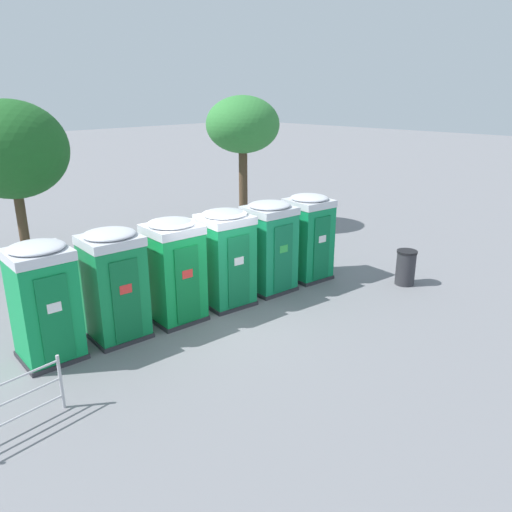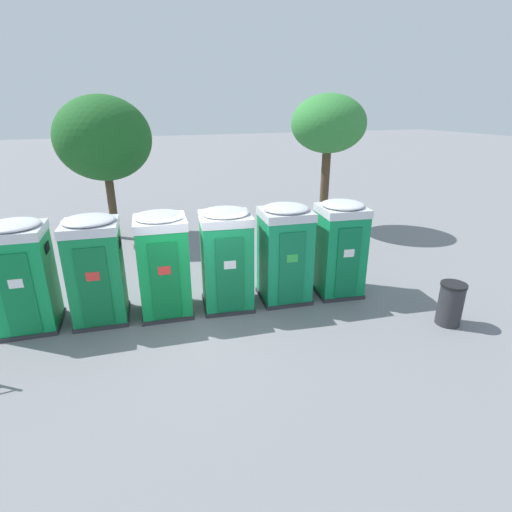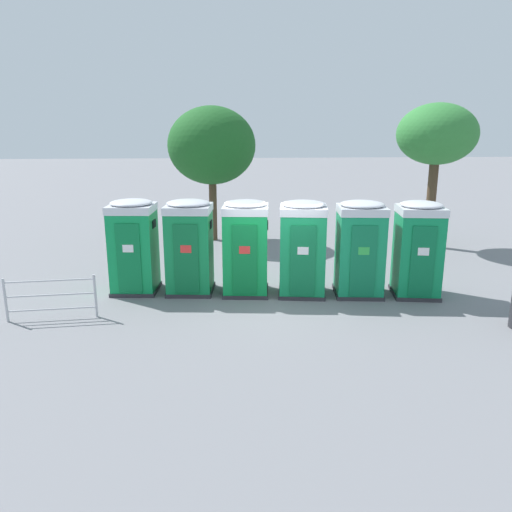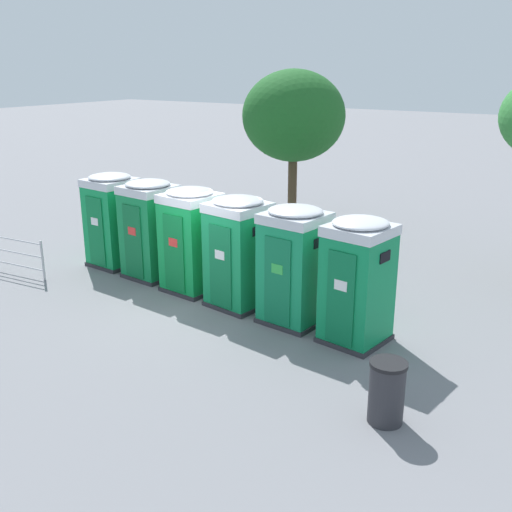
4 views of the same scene
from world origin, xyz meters
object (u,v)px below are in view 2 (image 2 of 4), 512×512
portapotty_3 (226,259)px  portapotty_5 (339,248)px  street_tree_1 (328,125)px  portapotty_0 (24,276)px  portapotty_2 (163,264)px  portapotty_4 (285,253)px  trash_can (451,304)px  portapotty_1 (96,269)px  street_tree_0 (104,139)px

portapotty_3 → portapotty_5: size_ratio=1.00×
portapotty_5 → street_tree_1: bearing=64.3°
portapotty_0 → portapotty_2: same height
portapotty_0 → portapotty_2: 3.03m
portapotty_4 → trash_can: (3.07, -2.56, -0.77)m
portapotty_1 → portapotty_0: bearing=173.7°
street_tree_0 → portapotty_3: bearing=-70.3°
portapotty_0 → portapotty_5: (7.52, -0.87, 0.00)m
street_tree_0 → street_tree_1: size_ratio=0.99×
portapotty_5 → portapotty_3: bearing=174.3°
street_tree_1 → trash_can: street_tree_1 is taller
portapotty_1 → street_tree_0: size_ratio=0.49×
portapotty_0 → trash_can: (9.09, -3.26, -0.77)m
portapotty_0 → portapotty_1: 1.51m
portapotty_1 → portapotty_2: (1.50, -0.21, 0.00)m
portapotty_2 → street_tree_1: bearing=34.7°
portapotty_2 → trash_can: size_ratio=2.48×
street_tree_0 → street_tree_1: (8.08, -1.70, 0.41)m
street_tree_1 → portapotty_5: bearing=-115.7°
portapotty_4 → street_tree_1: bearing=52.0°
portapotty_2 → portapotty_3: size_ratio=1.00×
portapotty_5 → trash_can: size_ratio=2.48×
portapotty_5 → portapotty_0: bearing=173.4°
portapotty_0 → trash_can: portapotty_0 is taller
portapotty_4 → street_tree_1: 7.26m
street_tree_1 → portapotty_4: bearing=-128.0°
trash_can → portapotty_4: bearing=140.2°
street_tree_0 → trash_can: 12.25m
portapotty_5 → portapotty_2: bearing=173.8°
portapotty_1 → portapotty_4: 4.54m
portapotty_1 → street_tree_1: size_ratio=0.49×
portapotty_2 → portapotty_5: 4.54m
portapotty_2 → trash_can: 6.77m
portapotty_4 → portapotty_5: size_ratio=1.00×
portapotty_2 → street_tree_0: (-0.94, 6.65, 2.39)m
portapotty_0 → street_tree_0: (2.07, 6.27, 2.39)m
portapotty_1 → portapotty_3: size_ratio=1.00×
portapotty_4 → portapotty_1: bearing=173.3°
portapotty_3 → portapotty_1: bearing=172.4°
portapotty_1 → portapotty_2: bearing=-7.9°
portapotty_0 → trash_can: size_ratio=2.48×
portapotty_0 → portapotty_1: (1.51, -0.17, -0.00)m
portapotty_1 → trash_can: 8.22m
portapotty_2 → portapotty_5: (4.52, -0.49, 0.00)m
street_tree_1 → portapotty_3: bearing=-137.6°
portapotty_3 → trash_can: 5.36m
portapotty_3 → portapotty_5: same height
portapotty_2 → portapotty_4: 3.03m
street_tree_0 → street_tree_1: bearing=-11.9°
portapotty_0 → portapotty_5: 7.57m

